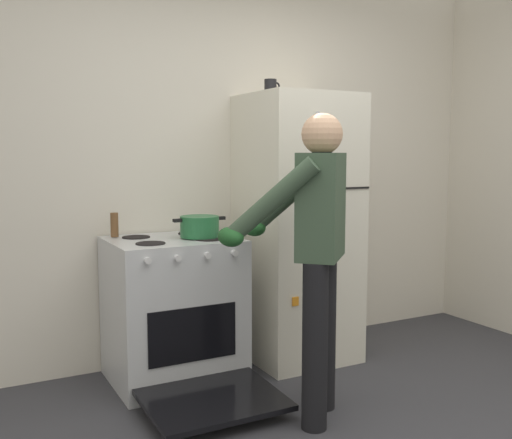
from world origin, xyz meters
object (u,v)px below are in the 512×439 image
at_px(red_pot, 200,226).
at_px(pepper_mill, 114,225).
at_px(refrigerator, 297,228).
at_px(person_cook, 313,239).
at_px(coffee_mug, 271,87).
at_px(stove_range, 174,311).

height_order(red_pot, pepper_mill, pepper_mill).
relative_size(refrigerator, person_cook, 1.12).
bearing_deg(pepper_mill, person_cook, -54.12).
height_order(person_cook, pepper_mill, person_cook).
height_order(red_pot, coffee_mug, coffee_mug).
distance_m(stove_range, red_pot, 0.55).
xyz_separation_m(refrigerator, person_cook, (-0.43, -0.85, 0.07)).
height_order(refrigerator, pepper_mill, refrigerator).
distance_m(refrigerator, coffee_mug, 0.96).
bearing_deg(stove_range, red_pot, -11.41).
xyz_separation_m(stove_range, pepper_mill, (-0.30, 0.22, 0.53)).
xyz_separation_m(person_cook, red_pot, (-0.30, 0.80, -0.01)).
bearing_deg(coffee_mug, person_cook, -105.61).
bearing_deg(red_pot, coffee_mug, 10.25).
relative_size(stove_range, red_pot, 3.56).
relative_size(refrigerator, pepper_mill, 12.06).
height_order(refrigerator, stove_range, refrigerator).
bearing_deg(person_cook, red_pot, 110.57).
xyz_separation_m(refrigerator, pepper_mill, (-1.19, 0.20, 0.07)).
height_order(person_cook, red_pot, person_cook).
bearing_deg(stove_range, pepper_mill, 144.03).
bearing_deg(stove_range, refrigerator, 1.12).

